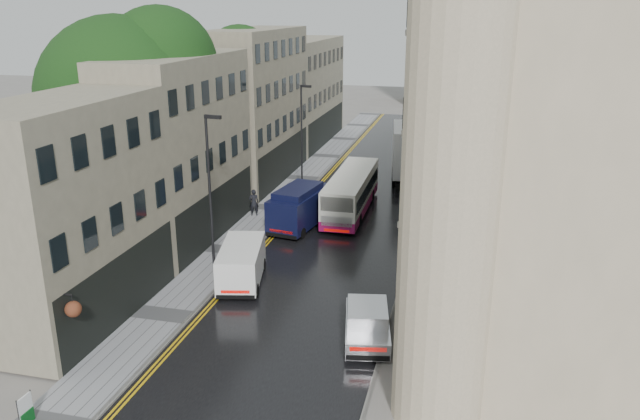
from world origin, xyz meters
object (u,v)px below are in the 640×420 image
at_px(tree_far, 216,107).
at_px(cream_bus, 328,204).
at_px(white_lorry, 394,158).
at_px(lamp_post_far, 302,138).
at_px(silver_hatchback, 347,340).
at_px(tree_near, 124,127).
at_px(navy_van, 272,213).
at_px(estate_sign, 26,410).
at_px(white_van, 218,277).
at_px(lamp_post_near, 210,195).
at_px(pedestrian, 254,202).

relative_size(tree_far, cream_bus, 1.23).
bearing_deg(white_lorry, lamp_post_far, -168.39).
distance_m(white_lorry, silver_hatchback, 26.04).
height_order(tree_far, lamp_post_far, tree_far).
distance_m(tree_near, navy_van, 10.20).
height_order(tree_near, white_lorry, tree_near).
distance_m(tree_near, lamp_post_far, 15.19).
relative_size(cream_bus, white_lorry, 1.14).
xyz_separation_m(navy_van, estate_sign, (-2.31, -20.11, -0.79)).
relative_size(white_van, navy_van, 0.83).
bearing_deg(silver_hatchback, tree_far, 112.42).
relative_size(tree_near, lamp_post_near, 1.65).
distance_m(tree_near, estate_sign, 19.53).
distance_m(cream_bus, lamp_post_far, 9.05).
height_order(tree_far, pedestrian, tree_far).
distance_m(tree_far, silver_hatchback, 28.62).
bearing_deg(estate_sign, navy_van, 86.41).
bearing_deg(white_van, pedestrian, 88.84).
xyz_separation_m(tree_far, white_van, (8.08, -19.55, -5.16)).
distance_m(tree_far, navy_van, 13.92).
bearing_deg(lamp_post_far, cream_bus, -50.51).
bearing_deg(cream_bus, lamp_post_far, 115.92).
bearing_deg(lamp_post_near, lamp_post_far, 96.60).
bearing_deg(estate_sign, lamp_post_near, 88.99).
bearing_deg(estate_sign, silver_hatchback, 38.54).
bearing_deg(white_van, lamp_post_near, 104.58).
distance_m(tree_far, cream_bus, 14.14).
bearing_deg(white_lorry, lamp_post_near, -118.52).
relative_size(pedestrian, lamp_post_far, 0.23).
xyz_separation_m(pedestrian, lamp_post_far, (1.35, 7.47, 3.07)).
relative_size(silver_hatchback, estate_sign, 3.90).
bearing_deg(tree_near, lamp_post_near, -27.58).
bearing_deg(lamp_post_near, silver_hatchback, -30.23).
bearing_deg(silver_hatchback, navy_van, 108.94).
distance_m(white_lorry, estate_sign, 34.03).
height_order(tree_near, lamp_post_far, tree_near).
xyz_separation_m(pedestrian, estate_sign, (-0.03, -23.09, -0.38)).
relative_size(silver_hatchback, lamp_post_near, 0.50).
xyz_separation_m(tree_near, pedestrian, (5.92, 5.57, -5.91)).
xyz_separation_m(cream_bus, pedestrian, (-5.23, 0.25, -0.36)).
xyz_separation_m(white_lorry, white_van, (-5.81, -21.98, -1.27)).
distance_m(cream_bus, pedestrian, 5.25).
height_order(tree_near, pedestrian, tree_near).
height_order(silver_hatchback, white_van, white_van).
height_order(white_lorry, white_van, white_lorry).
bearing_deg(tree_far, white_lorry, 9.90).
height_order(navy_van, lamp_post_near, lamp_post_near).
distance_m(tree_near, pedestrian, 10.05).
xyz_separation_m(cream_bus, white_van, (-2.76, -11.87, -0.33)).
bearing_deg(lamp_post_far, lamp_post_near, -78.63).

